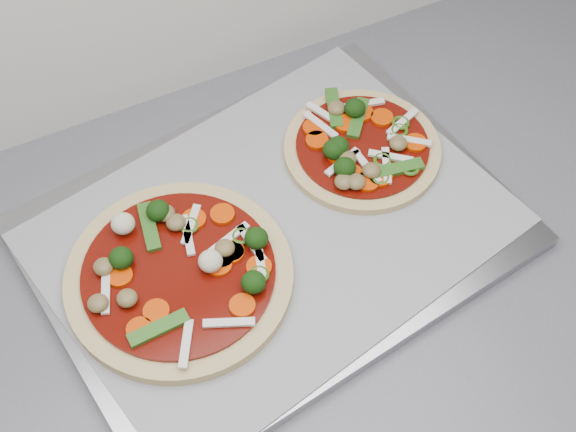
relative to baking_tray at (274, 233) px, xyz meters
name	(u,v)px	position (x,y,z in m)	size (l,w,h in m)	color
baking_tray	(274,233)	(0.00, 0.00, 0.00)	(0.47, 0.35, 0.02)	#97979D
parchment	(273,228)	(0.00, 0.00, 0.01)	(0.45, 0.33, 0.00)	#9B9CA0
pizza_left	(180,272)	(-0.11, -0.01, 0.02)	(0.27, 0.27, 0.04)	tan
pizza_right	(360,148)	(0.13, 0.05, 0.02)	(0.21, 0.21, 0.03)	tan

